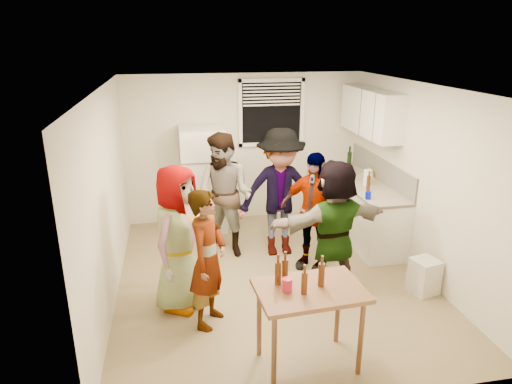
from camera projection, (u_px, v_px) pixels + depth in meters
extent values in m
cube|color=white|center=(203.00, 179.00, 7.43)|extent=(0.70, 0.70, 1.70)
cube|color=white|center=(361.00, 209.00, 7.31)|extent=(0.60, 2.20, 0.86)
cube|color=#B8AC91|center=(363.00, 183.00, 7.16)|extent=(0.64, 2.22, 0.04)
cube|color=#A5A199|center=(381.00, 170.00, 7.15)|extent=(0.03, 2.20, 0.36)
cube|color=white|center=(371.00, 112.00, 7.03)|extent=(0.34, 1.60, 0.70)
cylinder|color=white|center=(366.00, 185.00, 6.98)|extent=(0.11, 0.11, 0.24)
cylinder|color=black|center=(349.00, 169.00, 7.85)|extent=(0.07, 0.07, 0.29)
cylinder|color=#47230C|center=(368.00, 190.00, 6.75)|extent=(0.06, 0.06, 0.21)
cylinder|color=#040DD4|center=(368.00, 199.00, 6.38)|extent=(0.08, 0.08, 0.11)
cube|color=gold|center=(371.00, 173.00, 7.38)|extent=(0.02, 0.17, 0.14)
cube|color=beige|center=(425.00, 274.00, 5.68)|extent=(0.36, 0.36, 0.44)
cylinder|color=#47230C|center=(304.00, 294.00, 4.14)|extent=(0.06, 0.06, 0.22)
cylinder|color=#B61B37|center=(287.00, 291.00, 4.19)|extent=(0.10, 0.10, 0.13)
imported|color=gray|center=(182.00, 304.00, 5.49)|extent=(1.93, 1.65, 0.55)
imported|color=#141933|center=(210.00, 322.00, 5.16)|extent=(1.66, 1.26, 0.38)
imported|color=brown|center=(226.00, 253.00, 6.80)|extent=(1.78, 1.97, 0.68)
imported|color=#3C3C41|center=(279.00, 252.00, 6.82)|extent=(1.24, 1.89, 0.70)
imported|color=black|center=(311.00, 267.00, 6.39)|extent=(1.83, 1.87, 0.40)
imported|color=#CA6244|center=(330.00, 288.00, 5.85)|extent=(1.86, 1.96, 0.50)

